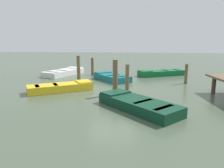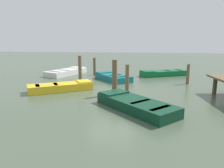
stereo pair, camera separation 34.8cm
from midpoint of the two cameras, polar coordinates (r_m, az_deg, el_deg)
name	(u,v)px [view 1 (the left image)]	position (r m, az deg, el deg)	size (l,w,h in m)	color
ground_plane	(112,90)	(11.45, -0.87, -1.72)	(80.00, 80.00, 0.00)	#475642
rowboat_green	(161,73)	(16.80, 12.81, 3.02)	(2.61, 3.86, 0.46)	#0F602D
rowboat_teal	(112,77)	(14.34, -0.80, 1.87)	(3.03, 2.84, 0.46)	#14666B
rowboat_yellow	(61,87)	(11.58, -14.71, -0.86)	(2.64, 3.41, 0.46)	gold
rowboat_dark_green	(137,104)	(8.28, 5.78, -5.46)	(3.41, 3.40, 0.46)	#0C3823
rowboat_white	(64,72)	(17.22, -13.62, 3.19)	(3.89, 2.67, 0.46)	silver
mooring_piling_far_right	(115,77)	(10.37, -0.07, 1.87)	(0.26, 0.26, 1.77)	brown
mooring_piling_near_left	(186,74)	(13.96, 19.02, 2.67)	(0.19, 0.19, 1.25)	brown
mooring_piling_mid_left	(92,67)	(16.56, -6.01, 4.78)	(0.22, 0.22, 1.38)	brown
mooring_piling_center	(79,68)	(14.22, -9.86, 4.22)	(0.23, 0.23, 1.71)	brown
mooring_piling_mid_right	(127,78)	(11.13, 3.32, 1.70)	(0.20, 0.20, 1.45)	brown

